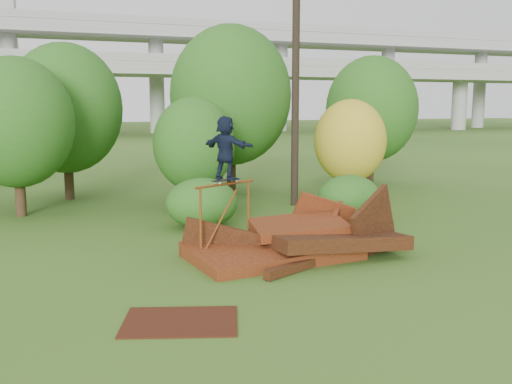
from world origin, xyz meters
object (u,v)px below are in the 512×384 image
object	(u,v)px
skater	(226,148)
flat_plate	(180,321)
utility_pole	(296,61)
scrap_pile	(298,243)

from	to	relation	value
skater	flat_plate	distance (m)	5.27
flat_plate	utility_pole	size ratio (longest dim) A/B	0.19
flat_plate	utility_pole	bearing A→B (deg)	56.21
utility_pole	skater	bearing A→B (deg)	-127.30
skater	utility_pole	world-z (taller)	utility_pole
scrap_pile	skater	bearing A→B (deg)	157.54
scrap_pile	flat_plate	world-z (taller)	scrap_pile
scrap_pile	utility_pole	bearing A→B (deg)	66.35
utility_pole	scrap_pile	bearing A→B (deg)	-113.65
skater	flat_plate	bearing A→B (deg)	118.07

